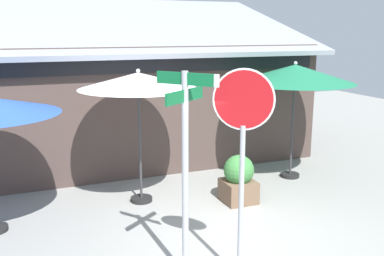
% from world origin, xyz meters
% --- Properties ---
extents(ground_plane, '(28.00, 28.00, 0.10)m').
position_xyz_m(ground_plane, '(0.00, 0.00, -0.05)').
color(ground_plane, gray).
extents(cafe_building, '(9.97, 5.40, 4.39)m').
position_xyz_m(cafe_building, '(-0.59, 5.66, 1.62)').
color(cafe_building, '#473833').
rests_on(cafe_building, ground).
extents(street_sign_post, '(0.70, 0.75, 2.89)m').
position_xyz_m(street_sign_post, '(-1.16, -1.04, 1.78)').
color(street_sign_post, '#A8AAB2').
rests_on(street_sign_post, ground).
extents(stop_sign, '(0.69, 0.45, 2.93)m').
position_xyz_m(stop_sign, '(-0.48, -1.35, 2.06)').
color(stop_sign, '#A8AAB2').
rests_on(stop_sign, ground).
extents(patio_umbrella_ivory_center, '(2.32, 2.32, 2.68)m').
position_xyz_m(patio_umbrella_ivory_center, '(-1.01, 1.88, 2.43)').
color(patio_umbrella_ivory_center, black).
rests_on(patio_umbrella_ivory_center, ground).
extents(patio_umbrella_forest_green_right, '(2.69, 2.69, 2.72)m').
position_xyz_m(patio_umbrella_forest_green_right, '(2.66, 2.05, 2.43)').
color(patio_umbrella_forest_green_right, black).
rests_on(patio_umbrella_forest_green_right, ground).
extents(sidewalk_planter, '(0.63, 0.63, 0.97)m').
position_xyz_m(sidewalk_planter, '(0.81, 1.14, 0.47)').
color(sidewalk_planter, brown).
rests_on(sidewalk_planter, ground).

